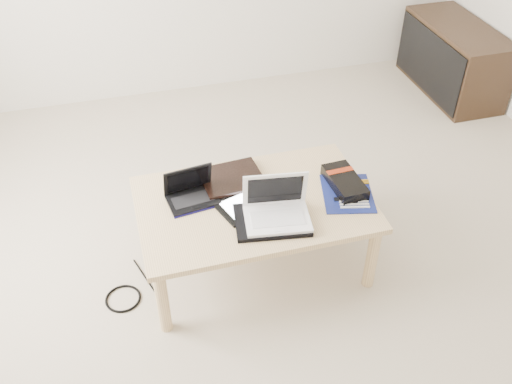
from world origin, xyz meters
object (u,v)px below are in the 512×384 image
object	(u,v)px
media_cabinet	(453,59)
white_laptop	(277,209)
gpu_box	(345,182)
netbook	(191,193)
coffee_table	(254,209)

from	to	relation	value
media_cabinet	white_laptop	bearing A→B (deg)	-140.69
media_cabinet	white_laptop	size ratio (longest dim) A/B	2.83
media_cabinet	gpu_box	world-z (taller)	media_cabinet
gpu_box	netbook	bearing A→B (deg)	171.55
coffee_table	media_cabinet	distance (m)	2.32
white_laptop	netbook	bearing A→B (deg)	144.59
netbook	gpu_box	distance (m)	0.74
media_cabinet	gpu_box	bearing A→B (deg)	-136.61
gpu_box	coffee_table	bearing A→B (deg)	178.68
netbook	white_laptop	distance (m)	0.42
media_cabinet	netbook	size ratio (longest dim) A/B	3.55
media_cabinet	netbook	world-z (taller)	netbook
netbook	media_cabinet	bearing A→B (deg)	29.89
coffee_table	media_cabinet	bearing A→B (deg)	35.47
netbook	gpu_box	xyz separation A→B (m)	(0.73, -0.11, -0.01)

